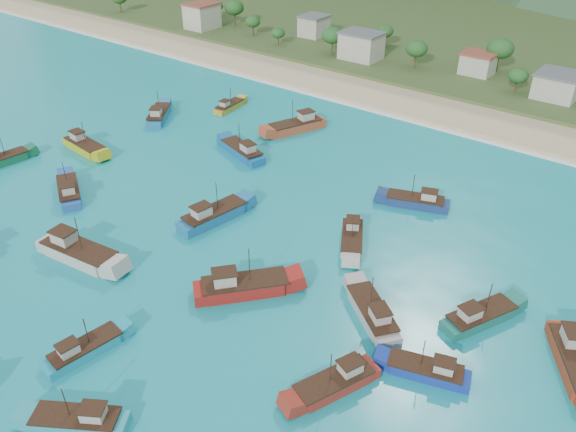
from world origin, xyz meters
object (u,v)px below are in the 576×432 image
Objects in this scene: boat_4 at (69,192)px; boat_20 at (79,421)px; boat_14 at (480,317)px; boat_17 at (214,216)px; boat_32 at (159,116)px; boat_9 at (575,362)px; boat_18 at (85,146)px; boat_1 at (242,152)px; boat_27 at (85,350)px; boat_23 at (229,107)px; boat_29 at (416,202)px; boat_25 at (352,239)px; boat_31 at (427,371)px; boat_11 at (336,383)px; boat_30 at (78,253)px; boat_16 at (243,287)px; boat_0 at (297,126)px; boat_13 at (372,314)px; boat_19 at (2,161)px.

boat_4 is 49.19m from boat_20.
boat_14 is at bearing -66.28° from boat_20.
boat_32 is (-38.70, 22.54, -0.06)m from boat_17.
boat_9 is 1.03× the size of boat_18.
boat_1 is 1.24× the size of boat_27.
boat_18 is 1.27× the size of boat_23.
boat_29 is at bearing -35.54° from boat_32.
boat_32 is (-8.42, -13.84, 0.26)m from boat_23.
boat_25 is 26.39m from boat_31.
boat_11 is 29.37m from boat_27.
boat_9 is (79.17, 12.37, 0.11)m from boat_4.
boat_23 is 16.20m from boat_32.
boat_30 is (22.02, -55.68, 0.47)m from boat_23.
boat_1 is at bearing 177.26° from boat_30.
boat_16 is 63.45m from boat_32.
boat_32 is at bearing 101.73° from boat_1.
boat_9 is 33.71m from boat_25.
boat_20 is 1.02× the size of boat_31.
boat_27 is 0.88× the size of boat_29.
boat_23 is (-64.44, 52.58, -0.13)m from boat_11.
boat_4 is 19.49m from boat_30.
boat_0 is 1.34× the size of boat_20.
boat_1 is 56.99m from boat_14.
boat_0 is at bearing 12.58° from boat_1.
boat_17 is at bearing -3.79° from boat_11.
boat_14 is 1.08× the size of boat_20.
boat_13 is at bearing 89.46° from boat_18.
boat_18 is at bearing 76.12° from boat_4.
boat_18 is (-72.36, 19.02, 0.14)m from boat_11.
boat_1 reaches higher than boat_27.
boat_0 is at bearing 50.15° from boat_29.
boat_29 is at bearing -53.58° from boat_11.
boat_19 is at bearing 121.73° from boat_4.
boat_18 is 1.05× the size of boat_32.
boat_30 is at bearing 123.61° from boat_29.
boat_1 is 1.13× the size of boat_13.
boat_9 is 0.98× the size of boat_17.
boat_11 is at bearing 174.74° from boat_29.
boat_27 is at bearing 49.57° from boat_11.
boat_19 is 49.15m from boat_23.
boat_32 reaches higher than boat_14.
boat_19 is at bearing 96.31° from boat_29.
boat_1 is 35.60m from boat_29.
boat_18 is (-53.72, 13.23, -0.14)m from boat_16.
boat_31 is (7.05, 7.78, -0.09)m from boat_11.
boat_23 is at bearing 174.63° from boat_16.
boat_30 is 50.65m from boat_31.
boat_16 is at bearing -24.80° from boat_17.
boat_0 is 16.05m from boat_1.
boat_19 is at bearing -14.91° from boat_25.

